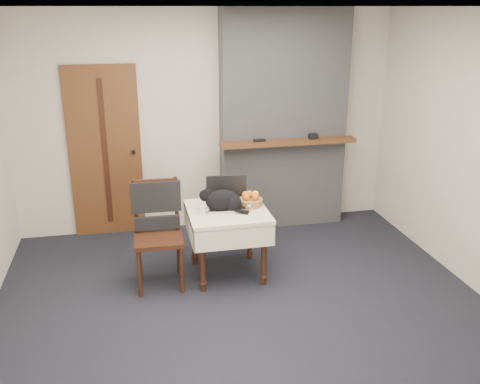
% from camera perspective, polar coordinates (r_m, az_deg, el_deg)
% --- Properties ---
extents(ground, '(4.50, 4.50, 0.00)m').
position_cam_1_polar(ground, '(5.03, 0.29, -11.89)').
color(ground, black).
rests_on(ground, ground).
extents(room_shell, '(4.52, 4.01, 2.61)m').
position_cam_1_polar(room_shell, '(4.84, -0.86, 9.24)').
color(room_shell, beige).
rests_on(room_shell, ground).
extents(door, '(0.82, 0.10, 2.00)m').
position_cam_1_polar(door, '(6.39, -14.18, 4.12)').
color(door, brown).
rests_on(door, ground).
extents(chimney, '(1.62, 0.48, 2.60)m').
position_cam_1_polar(chimney, '(6.46, 4.64, 7.51)').
color(chimney, gray).
rests_on(chimney, ground).
extents(side_table, '(0.78, 0.78, 0.70)m').
position_cam_1_polar(side_table, '(5.32, -1.35, -3.05)').
color(side_table, black).
rests_on(side_table, ground).
extents(laptop, '(0.44, 0.38, 0.30)m').
position_cam_1_polar(laptop, '(5.35, -1.38, -0.75)').
color(laptop, '#B7B7BC').
rests_on(laptop, side_table).
extents(cat, '(0.47, 0.32, 0.24)m').
position_cam_1_polar(cat, '(5.22, -1.80, -0.94)').
color(cat, black).
rests_on(cat, side_table).
extents(cream_jar, '(0.07, 0.07, 0.08)m').
position_cam_1_polar(cream_jar, '(5.17, -4.05, -1.94)').
color(cream_jar, silver).
rests_on(cream_jar, side_table).
extents(pill_bottle, '(0.04, 0.04, 0.07)m').
position_cam_1_polar(pill_bottle, '(5.20, 0.98, -1.78)').
color(pill_bottle, '#AA5914').
rests_on(pill_bottle, side_table).
extents(fruit_basket, '(0.25, 0.25, 0.14)m').
position_cam_1_polar(fruit_basket, '(5.37, 1.11, -0.86)').
color(fruit_basket, '#A77043').
rests_on(fruit_basket, side_table).
extents(desk_clutter, '(0.15, 0.03, 0.01)m').
position_cam_1_polar(desk_clutter, '(5.33, 0.46, -1.62)').
color(desk_clutter, black).
rests_on(desk_clutter, side_table).
extents(chair, '(0.48, 0.47, 1.04)m').
position_cam_1_polar(chair, '(5.23, -8.84, -2.75)').
color(chair, black).
rests_on(chair, ground).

